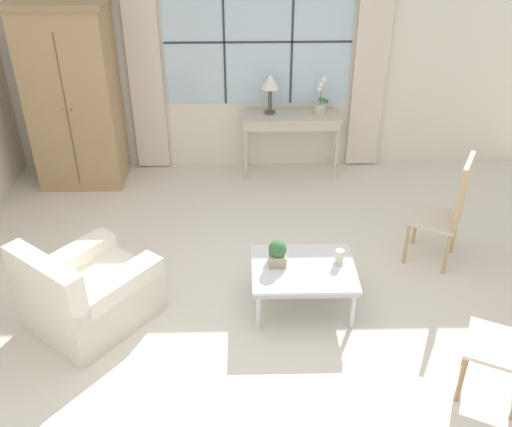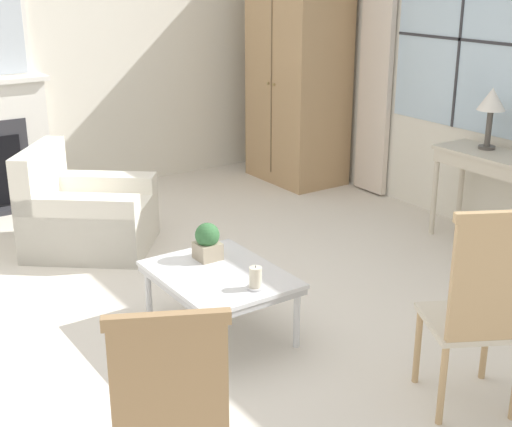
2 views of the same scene
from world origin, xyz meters
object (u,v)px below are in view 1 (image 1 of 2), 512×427
object	(u,v)px
table_lamp	(270,84)
armchair_upholstered	(89,295)
side_chair_wooden	(449,207)
potted_plant_small	(277,253)
console_table	(291,122)
potted_orchid	(320,100)
pillar_candle	(339,257)
coffee_table	(303,271)
armoire	(73,96)

from	to	relation	value
table_lamp	armchair_upholstered	distance (m)	3.32
side_chair_wooden	potted_plant_small	distance (m)	1.74
console_table	armchair_upholstered	bearing A→B (deg)	-124.96
console_table	table_lamp	bearing A→B (deg)	166.52
potted_orchid	pillar_candle	bearing A→B (deg)	-92.67
table_lamp	side_chair_wooden	distance (m)	2.59
table_lamp	coffee_table	size ratio (longest dim) A/B	0.55
armoire	side_chair_wooden	world-z (taller)	armoire
armchair_upholstered	armoire	bearing A→B (deg)	103.78
armchair_upholstered	pillar_candle	world-z (taller)	armchair_upholstered
table_lamp	potted_plant_small	size ratio (longest dim) A/B	2.06
potted_orchid	side_chair_wooden	size ratio (longest dim) A/B	0.41
side_chair_wooden	pillar_candle	size ratio (longest dim) A/B	7.80
potted_plant_small	side_chair_wooden	bearing A→B (deg)	19.55
armchair_upholstered	potted_plant_small	distance (m)	1.62
console_table	armchair_upholstered	xyz separation A→B (m)	(-1.89, -2.70, -0.41)
armoire	potted_orchid	distance (m)	2.87
console_table	side_chair_wooden	xyz separation A→B (m)	(1.33, -1.92, -0.07)
coffee_table	pillar_candle	world-z (taller)	pillar_candle
potted_orchid	armoire	bearing A→B (deg)	-176.95
side_chair_wooden	coffee_table	world-z (taller)	side_chair_wooden
armoire	console_table	size ratio (longest dim) A/B	1.80
table_lamp	pillar_candle	world-z (taller)	table_lamp
potted_plant_small	coffee_table	bearing A→B (deg)	-12.45
potted_orchid	side_chair_wooden	bearing A→B (deg)	-63.26
console_table	side_chair_wooden	bearing A→B (deg)	-55.22
table_lamp	armchair_upholstered	xyz separation A→B (m)	(-1.63, -2.76, -0.88)
armchair_upholstered	coffee_table	bearing A→B (deg)	4.72
armoire	armchair_upholstered	xyz separation A→B (m)	(0.63, -2.58, -0.81)
table_lamp	console_table	bearing A→B (deg)	-13.48
coffee_table	pillar_candle	distance (m)	0.33
armoire	pillar_candle	xyz separation A→B (m)	(2.75, -2.38, -0.60)
coffee_table	pillar_candle	bearing A→B (deg)	9.69
console_table	side_chair_wooden	world-z (taller)	side_chair_wooden
console_table	coffee_table	world-z (taller)	console_table
armoire	potted_plant_small	distance (m)	3.30
console_table	potted_plant_small	distance (m)	2.52
console_table	pillar_candle	bearing A→B (deg)	-84.77
armoire	table_lamp	bearing A→B (deg)	4.43
table_lamp	coffee_table	distance (m)	2.73
armchair_upholstered	potted_plant_small	world-z (taller)	armchair_upholstered
console_table	coffee_table	size ratio (longest dim) A/B	1.34
side_chair_wooden	armchair_upholstered	bearing A→B (deg)	-166.39
console_table	pillar_candle	world-z (taller)	console_table
pillar_candle	armchair_upholstered	bearing A→B (deg)	-174.54
table_lamp	pillar_candle	xyz separation A→B (m)	(0.48, -2.56, -0.67)
table_lamp	armchair_upholstered	bearing A→B (deg)	-120.61
armoire	potted_orchid	world-z (taller)	armoire
console_table	side_chair_wooden	distance (m)	2.34
table_lamp	potted_plant_small	distance (m)	2.63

